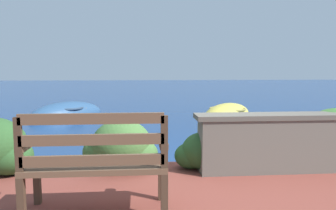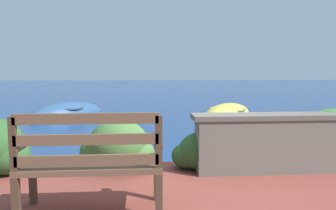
{
  "view_description": "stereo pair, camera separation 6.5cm",
  "coord_description": "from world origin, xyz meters",
  "px_view_note": "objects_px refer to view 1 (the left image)",
  "views": [
    {
      "loc": [
        -0.99,
        -4.42,
        1.51
      ],
      "look_at": [
        -0.17,
        5.31,
        0.43
      ],
      "focal_mm": 35.0,
      "sensor_mm": 36.0,
      "label": 1
    },
    {
      "loc": [
        -0.92,
        -4.42,
        1.51
      ],
      "look_at": [
        -0.17,
        5.31,
        0.43
      ],
      "focal_mm": 35.0,
      "sensor_mm": 36.0,
      "label": 2
    }
  ],
  "objects_px": {
    "park_bench": "(96,161)",
    "rowboat_mid": "(67,115)",
    "rowboat_nearest": "(227,116)",
    "mooring_buoy": "(236,128)"
  },
  "relations": [
    {
      "from": "rowboat_nearest",
      "to": "mooring_buoy",
      "type": "relative_size",
      "value": 5.81
    },
    {
      "from": "rowboat_nearest",
      "to": "rowboat_mid",
      "type": "height_order",
      "value": "rowboat_mid"
    },
    {
      "from": "park_bench",
      "to": "rowboat_mid",
      "type": "height_order",
      "value": "park_bench"
    },
    {
      "from": "park_bench",
      "to": "rowboat_mid",
      "type": "xyz_separation_m",
      "value": [
        -1.91,
        7.57,
        -0.63
      ]
    },
    {
      "from": "park_bench",
      "to": "mooring_buoy",
      "type": "relative_size",
      "value": 2.72
    },
    {
      "from": "park_bench",
      "to": "rowboat_mid",
      "type": "relative_size",
      "value": 0.49
    },
    {
      "from": "rowboat_nearest",
      "to": "mooring_buoy",
      "type": "bearing_deg",
      "value": -152.52
    },
    {
      "from": "park_bench",
      "to": "mooring_buoy",
      "type": "bearing_deg",
      "value": 62.35
    },
    {
      "from": "park_bench",
      "to": "mooring_buoy",
      "type": "distance_m",
      "value": 5.64
    },
    {
      "from": "rowboat_mid",
      "to": "rowboat_nearest",
      "type": "bearing_deg",
      "value": -52.48
    }
  ]
}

